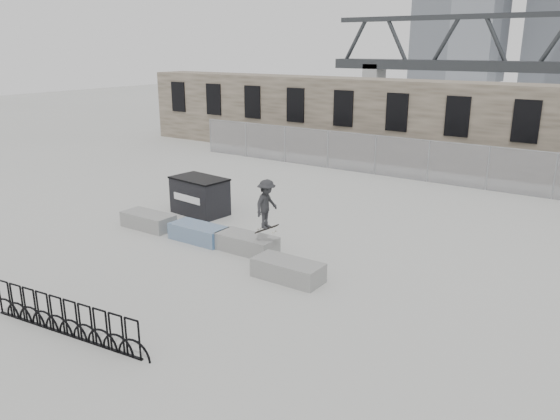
% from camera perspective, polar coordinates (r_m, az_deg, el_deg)
% --- Properties ---
extents(ground, '(120.00, 120.00, 0.00)m').
position_cam_1_polar(ground, '(18.05, -7.24, -3.71)').
color(ground, '#B4B4AF').
rests_on(ground, ground).
extents(stone_wall, '(36.00, 2.58, 4.50)m').
position_cam_1_polar(stone_wall, '(31.21, 12.96, 8.97)').
color(stone_wall, brown).
rests_on(stone_wall, ground).
extents(chainlink_fence, '(22.06, 0.06, 2.02)m').
position_cam_1_polar(chainlink_fence, '(28.00, 9.92, 5.75)').
color(chainlink_fence, gray).
rests_on(chainlink_fence, ground).
extents(planter_far_left, '(2.00, 0.90, 0.55)m').
position_cam_1_polar(planter_far_left, '(20.10, -13.59, -1.02)').
color(planter_far_left, gray).
rests_on(planter_far_left, ground).
extents(planter_center_left, '(2.00, 0.90, 0.55)m').
position_cam_1_polar(planter_center_left, '(18.48, -8.50, -2.30)').
color(planter_center_left, '#2F5B8F').
rests_on(planter_center_left, ground).
extents(planter_center_right, '(2.00, 0.90, 0.55)m').
position_cam_1_polar(planter_center_right, '(17.35, -3.51, -3.42)').
color(planter_center_right, gray).
rests_on(planter_center_right, ground).
extents(planter_offset, '(2.00, 0.90, 0.55)m').
position_cam_1_polar(planter_offset, '(15.32, 0.84, -6.22)').
color(planter_offset, gray).
rests_on(planter_offset, ground).
extents(dumpster, '(2.31, 1.56, 1.43)m').
position_cam_1_polar(dumpster, '(21.32, -8.38, 1.50)').
color(dumpster, black).
rests_on(dumpster, ground).
extents(bike_rack, '(4.91, 0.61, 0.90)m').
position_cam_1_polar(bike_rack, '(13.38, -21.63, -10.40)').
color(bike_rack, black).
rests_on(bike_rack, ground).
extents(skateboarder, '(0.76, 0.99, 1.71)m').
position_cam_1_polar(skateboarder, '(16.22, -1.42, 0.61)').
color(skateboarder, '#262628').
rests_on(skateboarder, ground).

